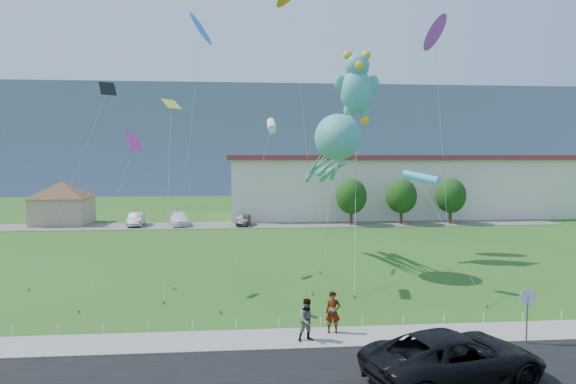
{
  "coord_description": "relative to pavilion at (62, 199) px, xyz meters",
  "views": [
    {
      "loc": [
        -2.65,
        -24.8,
        8.13
      ],
      "look_at": [
        0.26,
        8.0,
        5.8
      ],
      "focal_mm": 32.0,
      "sensor_mm": 36.0,
      "label": 1
    }
  ],
  "objects": [
    {
      "name": "warehouse",
      "position": [
        50.0,
        6.0,
        1.1
      ],
      "size": [
        61.0,
        15.0,
        8.2
      ],
      "color": "beige",
      "rests_on": "ground"
    },
    {
      "name": "parked_car_black",
      "position": [
        21.44,
        -3.47,
        -2.35
      ],
      "size": [
        1.79,
        3.84,
        1.22
      ],
      "primitive_type": "imported",
      "rotation": [
        0.0,
        0.0,
        -0.14
      ],
      "color": "black",
      "rests_on": "parking_strip"
    },
    {
      "name": "small_kite_purple",
      "position": [
        36.61,
        -22.66,
        14.44
      ],
      "size": [
        1.8,
        6.23,
        18.58
      ],
      "color": "#BD34D0",
      "rests_on": "ground"
    },
    {
      "name": "octopus_kite",
      "position": [
        27.75,
        -27.12,
        5.56
      ],
      "size": [
        3.98,
        12.63,
        10.94
      ],
      "color": "teal",
      "rests_on": "ground"
    },
    {
      "name": "tree_far",
      "position": [
        46.0,
        -4.0,
        0.36
      ],
      "size": [
        3.6,
        3.6,
        5.47
      ],
      "color": "#3F2B19",
      "rests_on": "ground"
    },
    {
      "name": "hill_ridge",
      "position": [
        24.0,
        82.0,
        9.48
      ],
      "size": [
        160.0,
        50.0,
        25.0
      ],
      "primitive_type": "cube",
      "color": "slate",
      "rests_on": "ground"
    },
    {
      "name": "parked_car_silver",
      "position": [
        9.09,
        -2.64,
        -2.21
      ],
      "size": [
        1.8,
        4.61,
        1.5
      ],
      "primitive_type": "imported",
      "rotation": [
        0.0,
        0.0,
        0.05
      ],
      "color": "#ACABB2",
      "rests_on": "parking_strip"
    },
    {
      "name": "suv",
      "position": [
        28.81,
        -45.67,
        -2.04
      ],
      "size": [
        7.2,
        4.69,
        1.84
      ],
      "primitive_type": "imported",
      "rotation": [
        0.0,
        0.0,
        1.84
      ],
      "color": "black",
      "rests_on": "road"
    },
    {
      "name": "ground",
      "position": [
        24.0,
        -38.0,
        -3.02
      ],
      "size": [
        160.0,
        160.0,
        0.0
      ],
      "primitive_type": "plane",
      "color": "#245217",
      "rests_on": "ground"
    },
    {
      "name": "tree_near",
      "position": [
        34.0,
        -4.0,
        0.36
      ],
      "size": [
        3.6,
        3.6,
        5.47
      ],
      "color": "#3F2B19",
      "rests_on": "ground"
    },
    {
      "name": "small_kite_blue",
      "position": [
        18.42,
        -25.01,
        13.82
      ],
      "size": [
        2.24,
        7.5,
        17.95
      ],
      "color": "blue",
      "rests_on": "ground"
    },
    {
      "name": "pedestrian_left",
      "position": [
        25.4,
        -40.26,
        -1.98
      ],
      "size": [
        0.73,
        0.52,
        1.88
      ],
      "primitive_type": "imported",
      "rotation": [
        0.0,
        0.0,
        -0.1
      ],
      "color": "gray",
      "rests_on": "sidewalk"
    },
    {
      "name": "parked_car_white",
      "position": [
        14.0,
        -2.72,
        -2.26
      ],
      "size": [
        2.82,
        5.12,
        1.4
      ],
      "primitive_type": "imported",
      "rotation": [
        0.0,
        0.0,
        0.19
      ],
      "color": "white",
      "rests_on": "parking_strip"
    },
    {
      "name": "tree_mid",
      "position": [
        40.0,
        -4.0,
        0.36
      ],
      "size": [
        3.6,
        3.6,
        5.47
      ],
      "color": "#3F2B19",
      "rests_on": "ground"
    },
    {
      "name": "stop_sign",
      "position": [
        33.5,
        -42.21,
        -1.15
      ],
      "size": [
        0.8,
        0.07,
        2.5
      ],
      "color": "slate",
      "rests_on": "ground"
    },
    {
      "name": "sidewalk",
      "position": [
        24.0,
        -40.75,
        -2.97
      ],
      "size": [
        80.0,
        2.5,
        0.1
      ],
      "primitive_type": "cube",
      "color": "gray",
      "rests_on": "ground"
    },
    {
      "name": "small_kite_pink",
      "position": [
        14.75,
        -32.16,
        5.0
      ],
      "size": [
        2.79,
        4.88,
        9.36
      ],
      "color": "#E633B0",
      "rests_on": "ground"
    },
    {
      "name": "small_kite_yellow",
      "position": [
        16.6,
        -27.92,
        7.22
      ],
      "size": [
        1.29,
        8.34,
        12.08
      ],
      "color": "#CFD632",
      "rests_on": "ground"
    },
    {
      "name": "pedestrian_right",
      "position": [
        24.14,
        -41.15,
        -2.0
      ],
      "size": [
        1.03,
        0.88,
        1.85
      ],
      "primitive_type": "imported",
      "rotation": [
        0.0,
        0.0,
        0.22
      ],
      "color": "gray",
      "rests_on": "sidewalk"
    },
    {
      "name": "small_kite_cyan",
      "position": [
        31.91,
        -33.24,
        3.77
      ],
      "size": [
        2.74,
        4.88,
        7.28
      ],
      "color": "#36B8F5",
      "rests_on": "ground"
    },
    {
      "name": "teddy_bear_kite",
      "position": [
        30.2,
        -23.29,
        10.52
      ],
      "size": [
        4.34,
        12.29,
        16.22
      ],
      "color": "teal",
      "rests_on": "ground"
    },
    {
      "name": "rope_fence",
      "position": [
        24.0,
        -39.3,
        -2.77
      ],
      "size": [
        26.05,
        0.05,
        0.5
      ],
      "color": "white",
      "rests_on": "ground"
    },
    {
      "name": "pavilion",
      "position": [
        0.0,
        0.0,
        0.0
      ],
      "size": [
        9.2,
        9.2,
        5.0
      ],
      "color": "tan",
      "rests_on": "ground"
    },
    {
      "name": "small_kite_black",
      "position": [
        11.45,
        -25.88,
        8.25
      ],
      "size": [
        4.08,
        6.77,
        13.31
      ],
      "color": "black",
      "rests_on": "ground"
    },
    {
      "name": "parking_strip",
      "position": [
        24.0,
        -3.0,
        -2.99
      ],
      "size": [
        70.0,
        6.0,
        0.06
      ],
      "primitive_type": "cube",
      "color": "#59544C",
      "rests_on": "ground"
    },
    {
      "name": "small_kite_white",
      "position": [
        23.07,
        -32.02,
        6.83
      ],
      "size": [
        3.23,
        5.84,
        10.38
      ],
      "color": "white",
      "rests_on": "ground"
    }
  ]
}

